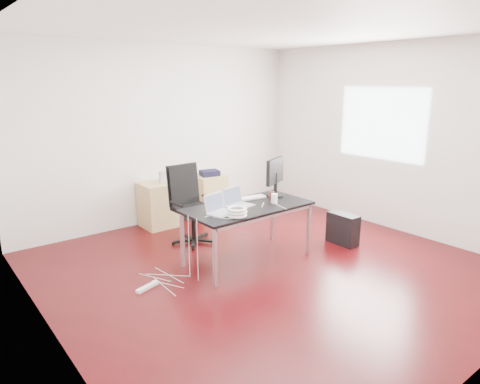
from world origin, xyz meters
TOP-DOWN VIEW (x-y plane):
  - room_shell at (0.04, 0.00)m, footprint 5.00×5.00m
  - desk at (-0.06, 0.32)m, footprint 1.60×0.80m
  - office_chair at (-0.26, 1.37)m, footprint 0.49×0.51m
  - filing_cabinet_left at (-0.32, 2.23)m, footprint 0.50×0.50m
  - filing_cabinet_right at (0.64, 2.23)m, footprint 0.50×0.50m
  - pc_tower at (1.36, -0.07)m, footprint 0.20×0.45m
  - wastebasket at (0.26, 2.25)m, footprint 0.28×0.28m
  - power_strip at (-1.43, 0.41)m, footprint 0.30×0.15m
  - laptop_left at (-0.52, 0.28)m, footprint 0.38×0.33m
  - laptop_right at (-0.17, 0.38)m, footprint 0.37×0.31m
  - monitor at (0.54, 0.47)m, footprint 0.43×0.26m
  - keyboard at (0.17, 0.56)m, footprint 0.46×0.20m
  - cup_white at (0.28, 0.20)m, footprint 0.09×0.09m
  - cup_brown at (0.39, 0.37)m, footprint 0.09×0.09m
  - cable_coil at (-0.43, 0.06)m, footprint 0.24×0.24m
  - power_adapter at (-0.30, 0.12)m, footprint 0.08×0.08m
  - speaker at (-0.22, 2.21)m, footprint 0.10×0.09m
  - navy_garment at (0.64, 2.18)m, footprint 0.35×0.31m

SIDE VIEW (x-z plane):
  - power_strip at x=-1.43m, z-range 0.00..0.04m
  - wastebasket at x=0.26m, z-range 0.00..0.28m
  - pc_tower at x=1.36m, z-range 0.00..0.44m
  - filing_cabinet_left at x=-0.32m, z-range 0.00..0.70m
  - filing_cabinet_right at x=0.64m, z-range 0.00..0.70m
  - office_chair at x=-0.26m, z-range 0.06..1.15m
  - desk at x=-0.06m, z-range 0.31..1.04m
  - keyboard at x=0.17m, z-range 0.73..0.75m
  - power_adapter at x=-0.30m, z-range 0.73..0.76m
  - navy_garment at x=0.64m, z-range 0.70..0.79m
  - cup_brown at x=0.39m, z-range 0.73..0.83m
  - cable_coil at x=-0.43m, z-range 0.73..0.84m
  - laptop_left at x=-0.52m, z-range 0.67..0.90m
  - laptop_right at x=-0.17m, z-range 0.67..0.90m
  - speaker at x=-0.22m, z-range 0.70..0.88m
  - cup_white at x=0.28m, z-range 0.73..0.85m
  - monitor at x=0.54m, z-range 0.76..1.27m
  - room_shell at x=0.04m, z-range -1.10..3.90m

